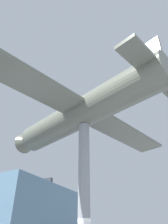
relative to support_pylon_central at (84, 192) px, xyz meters
name	(u,v)px	position (x,y,z in m)	size (l,w,h in m)	color
glass_pavilion_right	(5,224)	(10.30, 15.30, 0.09)	(11.06, 12.43, 8.11)	#60849E
support_pylon_central	(84,192)	(0.00, 0.00, 0.00)	(0.59, 0.59, 7.34)	#999EA3
suspended_airplane	(81,113)	(0.07, 0.24, 4.58)	(15.42, 12.37, 3.05)	slate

